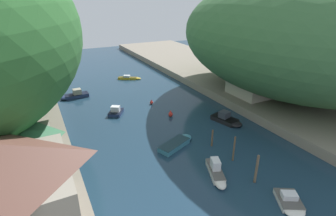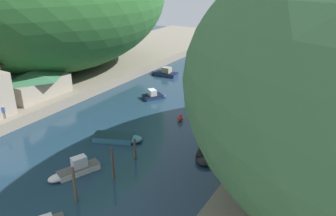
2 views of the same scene
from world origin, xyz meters
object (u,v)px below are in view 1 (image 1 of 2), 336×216
Objects in this scene: boathouse_shed at (25,146)px; boat_open_rowboat at (116,111)px; boat_cabin_cruiser at (130,78)px; right_bank_cottage at (252,82)px; waterfront_building at (5,190)px; boat_mid_channel at (290,203)px; boat_white_cruiser at (177,143)px; person_on_quay at (51,155)px; boat_near_quay at (74,95)px; person_by_boathouse at (70,184)px; boat_moored_right at (227,120)px; boat_red_skiff at (216,172)px; channel_buoy_near at (171,114)px; channel_buoy_far at (151,102)px.

boathouse_shed reaches higher than boat_open_rowboat.
boat_cabin_cruiser is at bearing 52.46° from boathouse_shed.
boat_cabin_cruiser is (-15.21, 24.14, -3.54)m from right_bank_cottage.
waterfront_building is 24.51m from boat_mid_channel.
boat_white_cruiser is 3.56× the size of person_on_quay.
waterfront_building is 9.82m from person_on_quay.
right_bank_cottage reaches higher than boat_cabin_cruiser.
person_by_boathouse is (-4.76, -29.68, 1.92)m from boat_near_quay.
boat_moored_right is 17.91m from boat_mid_channel.
boat_red_skiff is at bearing -0.43° from waterfront_building.
boat_red_skiff is (18.35, -10.40, -2.90)m from boathouse_shed.
channel_buoy_near is at bearing -77.85° from boat_red_skiff.
boat_cabin_cruiser is 39.39m from boat_red_skiff.
channel_buoy_far is 22.80m from person_on_quay.
boat_moored_right is 18.47m from boat_open_rowboat.
right_bank_cottage is 35.56m from person_on_quay.
boat_mid_channel is 29.38m from channel_buoy_far.
boat_white_cruiser is at bearing 22.07° from waterfront_building.
channel_buoy_far is (6.97, 1.00, -0.09)m from boat_open_rowboat.
right_bank_cottage is 4.59× the size of person_on_quay.
boathouse_shed is 5.56× the size of person_on_quay.
channel_buoy_far reaches higher than boat_white_cruiser.
person_by_boathouse reaches higher than boat_cabin_cruiser.
boat_open_rowboat is (-23.84, 6.46, -3.41)m from right_bank_cottage.
channel_buoy_near is (7.60, -5.36, 0.00)m from boat_open_rowboat.
right_bank_cottage reaches higher than person_on_quay.
boat_red_skiff is 0.94× the size of boat_near_quay.
boat_cabin_cruiser is at bearing 87.43° from channel_buoy_near.
waterfront_building is at bearing 3.89° from boat_moored_right.
boat_white_cruiser is (-19.64, -7.36, -3.49)m from right_bank_cottage.
channel_buoy_near is at bearing -50.53° from person_on_quay.
boat_mid_channel is at bearing -16.90° from waterfront_building.
boat_mid_channel is (3.61, -6.82, -0.18)m from boat_red_skiff.
channel_buoy_far is (-1.49, 29.34, 0.00)m from boat_mid_channel.
channel_buoy_near is 20.22m from person_on_quay.
boat_white_cruiser is (18.65, 7.56, -5.23)m from waterfront_building.
boat_red_skiff reaches higher than boat_white_cruiser.
boat_white_cruiser is at bearing -40.70° from boat_open_rowboat.
boat_white_cruiser is (-4.44, -31.51, 0.05)m from boat_cabin_cruiser.
right_bank_cottage reaches higher than boat_moored_right.
person_on_quay reaches higher than boat_mid_channel.
right_bank_cottage reaches higher than boat_open_rowboat.
boat_cabin_cruiser is at bearing 122.21° from right_bank_cottage.
boat_cabin_cruiser is 0.88× the size of boat_white_cruiser.
person_on_quay is at bearing 22.38° from person_by_boathouse.
channel_buoy_near is 6.39m from channel_buoy_far.
boat_moored_right is 3.24× the size of person_on_quay.
channel_buoy_near is at bearing -58.02° from boat_mid_channel.
boat_mid_channel reaches higher than boat_cabin_cruiser.
person_on_quay is at bearing -12.27° from boat_moored_right.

